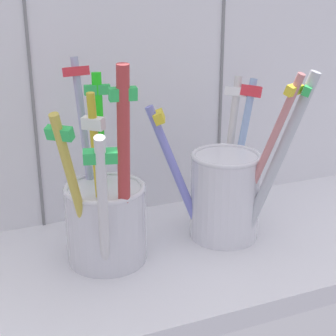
{
  "coord_description": "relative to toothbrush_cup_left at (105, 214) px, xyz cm",
  "views": [
    {
      "loc": [
        -18.15,
        -42.26,
        27.63
      ],
      "look_at": [
        0.0,
        1.22,
        10.4
      ],
      "focal_mm": 56.31,
      "sensor_mm": 36.0,
      "label": 1
    }
  ],
  "objects": [
    {
      "name": "toothbrush_cup_right",
      "position": [
        12.88,
        0.21,
        0.36
      ],
      "size": [
        13.63,
        12.76,
        17.93
      ],
      "color": "silver",
      "rests_on": "counter_slab"
    },
    {
      "name": "counter_slab",
      "position": [
        6.42,
        -0.94,
        -5.84
      ],
      "size": [
        64.0,
        22.0,
        2.0
      ],
      "primitive_type": "cube",
      "color": "silver",
      "rests_on": "ground"
    },
    {
      "name": "tile_wall_back",
      "position": [
        6.42,
        11.05,
        15.66
      ],
      "size": [
        64.0,
        2.2,
        45.0
      ],
      "color": "white",
      "rests_on": "ground"
    },
    {
      "name": "toothbrush_cup_left",
      "position": [
        0.0,
        0.0,
        0.0
      ],
      "size": [
        9.45,
        13.63,
        19.27
      ],
      "color": "silver",
      "rests_on": "counter_slab"
    }
  ]
}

